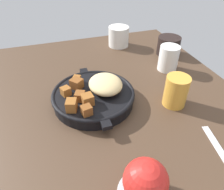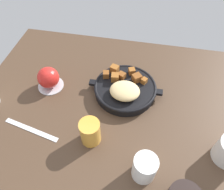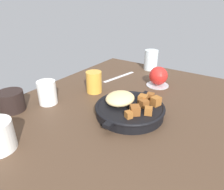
% 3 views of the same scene
% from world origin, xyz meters
% --- Properties ---
extents(ground_plane, '(1.03, 0.79, 0.02)m').
position_xyz_m(ground_plane, '(0.00, 0.00, -0.01)').
color(ground_plane, '#473323').
extents(cast_iron_skillet, '(0.28, 0.24, 0.07)m').
position_xyz_m(cast_iron_skillet, '(-0.04, -0.06, 0.03)').
color(cast_iron_skillet, black).
rests_on(cast_iron_skillet, ground_plane).
extents(saucer_plate, '(0.10, 0.10, 0.01)m').
position_xyz_m(saucer_plate, '(0.25, -0.04, 0.00)').
color(saucer_plate, '#B7BABF').
rests_on(saucer_plate, ground_plane).
extents(red_apple, '(0.08, 0.08, 0.08)m').
position_xyz_m(red_apple, '(0.25, -0.04, 0.05)').
color(red_apple, red).
rests_on(red_apple, saucer_plate).
extents(butter_knife, '(0.21, 0.06, 0.00)m').
position_xyz_m(butter_knife, '(0.24, 0.17, 0.00)').
color(butter_knife, silver).
rests_on(butter_knife, ground_plane).
extents(juice_glass_amber, '(0.07, 0.07, 0.09)m').
position_xyz_m(juice_glass_amber, '(0.03, 0.16, 0.05)').
color(juice_glass_amber, gold).
rests_on(juice_glass_amber, ground_plane).
extents(white_creamer_pitcher, '(0.07, 0.07, 0.09)m').
position_xyz_m(white_creamer_pitcher, '(-0.15, 0.24, 0.04)').
color(white_creamer_pitcher, white).
rests_on(white_creamer_pitcher, ground_plane).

